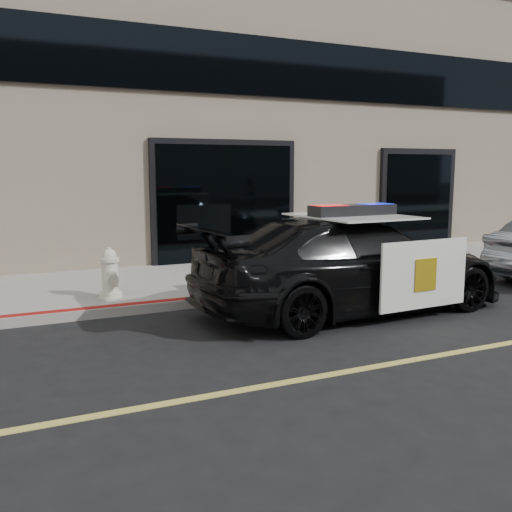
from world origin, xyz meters
name	(u,v)px	position (x,y,z in m)	size (l,w,h in m)	color
ground	(501,345)	(0.00, 0.00, 0.00)	(120.00, 120.00, 0.00)	black
sidewalk_n	(300,272)	(0.00, 5.25, 0.07)	(60.00, 3.50, 0.15)	gray
building_n	(210,31)	(0.00, 10.50, 6.00)	(60.00, 7.00, 12.00)	#756856
police_car	(352,264)	(-0.74, 2.29, 0.75)	(2.62, 5.33, 1.68)	black
fire_hydrant	(110,274)	(-4.13, 4.19, 0.53)	(0.37, 0.51, 0.82)	silver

